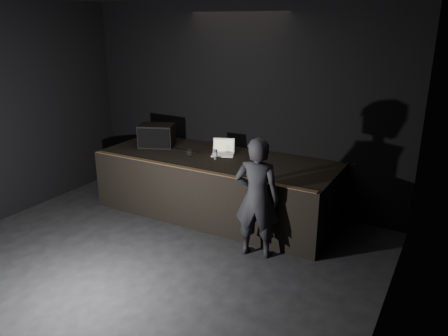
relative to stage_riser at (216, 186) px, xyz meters
name	(u,v)px	position (x,y,z in m)	size (l,w,h in m)	color
ground	(104,294)	(0.00, -2.73, -0.50)	(7.00, 7.00, 0.00)	black
room_walls	(87,132)	(0.00, -2.73, 1.52)	(6.10, 7.10, 3.52)	black
stage_riser	(216,186)	(0.00, 0.00, 0.00)	(4.00, 1.50, 1.00)	black
riser_lip	(193,169)	(0.00, -0.71, 0.51)	(3.92, 0.10, 0.01)	brown
stage_monitor	(157,136)	(-1.27, 0.06, 0.70)	(0.72, 0.63, 0.40)	black
cable	(177,150)	(-0.80, 0.02, 0.51)	(0.02, 0.02, 0.82)	black
laptop	(223,150)	(0.01, 0.22, 0.57)	(0.46, 0.44, 0.25)	silver
beer_can	(215,154)	(0.04, -0.08, 0.58)	(0.07, 0.07, 0.16)	silver
plastic_cup	(189,153)	(-0.42, -0.17, 0.56)	(0.09, 0.09, 0.11)	white
wii_remote	(255,173)	(0.92, -0.44, 0.51)	(0.04, 0.15, 0.03)	silver
person	(257,198)	(1.19, -0.95, 0.36)	(0.63, 0.41, 1.72)	black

